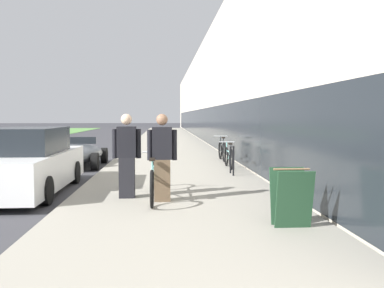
{
  "coord_description": "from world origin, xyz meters",
  "views": [
    {
      "loc": [
        5.6,
        -6.06,
        1.82
      ],
      "look_at": [
        6.78,
        11.9,
        0.65
      ],
      "focal_mm": 40.0,
      "sensor_mm": 36.0,
      "label": 1
    }
  ],
  "objects": [
    {
      "name": "sandwich_board_sign",
      "position": [
        7.55,
        0.32,
        0.58
      ],
      "size": [
        0.56,
        0.56,
        0.9
      ],
      "color": "#23472D",
      "rests_on": "sidewalk_slab"
    },
    {
      "name": "tandem_bicycle",
      "position": [
        5.37,
        2.77,
        0.51
      ],
      "size": [
        0.52,
        2.79,
        0.9
      ],
      "color": "black",
      "rests_on": "sidewalk_slab"
    },
    {
      "name": "person_bystander",
      "position": [
        4.83,
        2.82,
        1.0
      ],
      "size": [
        0.59,
        0.23,
        1.74
      ],
      "color": "black",
      "rests_on": "sidewalk_slab"
    },
    {
      "name": "cruiser_bike_nearest",
      "position": [
        7.71,
        7.79,
        0.49
      ],
      "size": [
        0.52,
        1.7,
        0.85
      ],
      "color": "black",
      "rests_on": "sidewalk_slab"
    },
    {
      "name": "vintage_roadster_curbside",
      "position": [
        2.47,
        9.51,
        0.46
      ],
      "size": [
        1.84,
        3.86,
        1.05
      ],
      "color": "#4C5156",
      "rests_on": "ground"
    },
    {
      "name": "cruiser_bike_middle",
      "position": [
        7.82,
        10.11,
        0.52
      ],
      "size": [
        0.52,
        1.82,
        0.93
      ],
      "color": "black",
      "rests_on": "sidewalk_slab"
    },
    {
      "name": "sidewalk_slab",
      "position": [
        5.92,
        21.0,
        0.06
      ],
      "size": [
        4.65,
        70.0,
        0.13
      ],
      "color": "gray",
      "rests_on": "ground"
    },
    {
      "name": "person_rider",
      "position": [
        5.56,
        2.41,
        1.0
      ],
      "size": [
        0.59,
        0.23,
        1.74
      ],
      "color": "brown",
      "rests_on": "sidewalk_slab"
    },
    {
      "name": "parked_sedan_curbside",
      "position": [
        2.39,
        4.19,
        0.71
      ],
      "size": [
        1.77,
        4.78,
        1.55
      ],
      "color": "white",
      "rests_on": "ground"
    },
    {
      "name": "bike_rack_hoop",
      "position": [
        7.57,
        6.2,
        0.64
      ],
      "size": [
        0.05,
        0.6,
        0.84
      ],
      "color": "black",
      "rests_on": "sidewalk_slab"
    },
    {
      "name": "storefront_facade",
      "position": [
        13.28,
        29.0,
        3.49
      ],
      "size": [
        10.01,
        70.0,
        6.99
      ],
      "color": "beige",
      "rests_on": "ground"
    }
  ]
}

